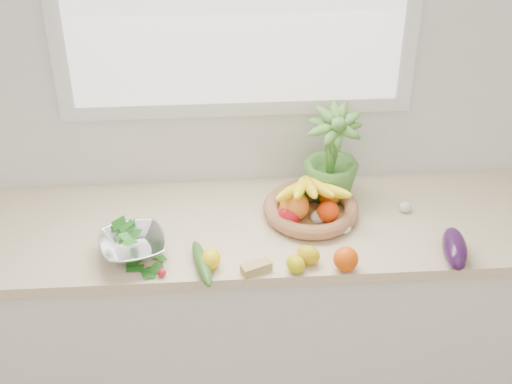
{
  "coord_description": "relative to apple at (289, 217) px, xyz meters",
  "views": [
    {
      "loc": [
        -0.09,
        -0.15,
        2.45
      ],
      "look_at": [
        0.05,
        1.93,
        1.05
      ],
      "focal_mm": 50.0,
      "sensor_mm": 36.0,
      "label": 1
    }
  ],
  "objects": [
    {
      "name": "garlic_c",
      "position": [
        0.2,
        -0.05,
        -0.02
      ],
      "size": [
        0.05,
        0.05,
        0.04
      ],
      "primitive_type": "ellipsoid",
      "rotation": [
        0.0,
        0.0,
        -0.08
      ],
      "color": "white",
      "rests_on": "countertop"
    },
    {
      "name": "lemon_a",
      "position": [
        -0.0,
        -0.25,
        -0.01
      ],
      "size": [
        0.08,
        0.09,
        0.06
      ],
      "primitive_type": "ellipsoid",
      "rotation": [
        0.0,
        0.0,
        0.3
      ],
      "color": "#CFBC0B",
      "rests_on": "countertop"
    },
    {
      "name": "lemon_c",
      "position": [
        0.05,
        -0.21,
        -0.01
      ],
      "size": [
        0.1,
        0.1,
        0.06
      ],
      "primitive_type": "ellipsoid",
      "rotation": [
        0.0,
        0.0,
        0.95
      ],
      "color": "gold",
      "rests_on": "countertop"
    },
    {
      "name": "potted_herb",
      "position": [
        0.17,
        0.17,
        0.16
      ],
      "size": [
        0.23,
        0.23,
        0.37
      ],
      "primitive_type": "imported",
      "rotation": [
        0.0,
        0.0,
        -0.12
      ],
      "color": "#4C8731",
      "rests_on": "countertop"
    },
    {
      "name": "cucumber",
      "position": [
        -0.31,
        -0.22,
        -0.02
      ],
      "size": [
        0.09,
        0.25,
        0.05
      ],
      "primitive_type": "ellipsoid",
      "rotation": [
        0.0,
        0.0,
        0.2
      ],
      "color": "#295218",
      "rests_on": "countertop"
    },
    {
      "name": "ginger",
      "position": [
        -0.13,
        -0.25,
        -0.02
      ],
      "size": [
        0.11,
        0.08,
        0.03
      ],
      "primitive_type": "cube",
      "rotation": [
        0.0,
        0.0,
        0.41
      ],
      "color": "tan",
      "rests_on": "countertop"
    },
    {
      "name": "eggplant",
      "position": [
        0.54,
        -0.22,
        0.0
      ],
      "size": [
        0.11,
        0.23,
        0.09
      ],
      "primitive_type": "ellipsoid",
      "rotation": [
        0.0,
        0.0,
        -0.16
      ],
      "color": "#2C0E36",
      "rests_on": "countertop"
    },
    {
      "name": "apple",
      "position": [
        0.0,
        0.0,
        0.0
      ],
      "size": [
        0.1,
        0.1,
        0.08
      ],
      "primitive_type": "sphere",
      "rotation": [
        0.0,
        0.0,
        -0.28
      ],
      "color": "red",
      "rests_on": "countertop"
    },
    {
      "name": "colander_with_spinach",
      "position": [
        -0.55,
        -0.14,
        0.02
      ],
      "size": [
        0.27,
        0.27,
        0.12
      ],
      "color": "silver",
      "rests_on": "countertop"
    },
    {
      "name": "back_wall",
      "position": [
        -0.17,
        0.33,
        0.41
      ],
      "size": [
        4.5,
        0.02,
        2.7
      ],
      "primitive_type": "cube",
      "color": "white",
      "rests_on": "ground"
    },
    {
      "name": "lemon_b",
      "position": [
        -0.28,
        -0.21,
        -0.01
      ],
      "size": [
        0.09,
        0.1,
        0.07
      ],
      "primitive_type": "ellipsoid",
      "rotation": [
        0.0,
        0.0,
        -0.28
      ],
      "color": "yellow",
      "rests_on": "countertop"
    },
    {
      "name": "garlic_a",
      "position": [
        0.11,
        0.01,
        -0.02
      ],
      "size": [
        0.07,
        0.07,
        0.05
      ],
      "primitive_type": "ellipsoid",
      "rotation": [
        0.0,
        0.0,
        -0.34
      ],
      "color": "beige",
      "rests_on": "countertop"
    },
    {
      "name": "fruit_basket",
      "position": [
        0.09,
        0.06,
        0.01
      ],
      "size": [
        0.37,
        0.37,
        0.18
      ],
      "color": "tan",
      "rests_on": "countertop"
    },
    {
      "name": "orange_loose",
      "position": [
        0.17,
        -0.25,
        0.0
      ],
      "size": [
        0.09,
        0.09,
        0.08
      ],
      "primitive_type": "sphere",
      "rotation": [
        0.0,
        0.0,
        0.11
      ],
      "color": "#ED5107",
      "rests_on": "countertop"
    },
    {
      "name": "counter_cabinet",
      "position": [
        -0.17,
        0.03,
        -0.51
      ],
      "size": [
        2.2,
        0.58,
        0.86
      ],
      "primitive_type": "cube",
      "color": "silver",
      "rests_on": "ground"
    },
    {
      "name": "countertop",
      "position": [
        -0.17,
        0.03,
        -0.06
      ],
      "size": [
        2.24,
        0.62,
        0.04
      ],
      "primitive_type": "cube",
      "color": "beige",
      "rests_on": "counter_cabinet"
    },
    {
      "name": "garlic_b",
      "position": [
        0.44,
        0.06,
        -0.02
      ],
      "size": [
        0.06,
        0.06,
        0.04
      ],
      "primitive_type": "ellipsoid",
      "rotation": [
        0.0,
        0.0,
        -0.27
      ],
      "color": "silver",
      "rests_on": "countertop"
    },
    {
      "name": "radish",
      "position": [
        -0.45,
        -0.25,
        -0.03
      ],
      "size": [
        0.04,
        0.04,
        0.03
      ],
      "primitive_type": "sphere",
      "rotation": [
        0.0,
        0.0,
        0.42
      ],
      "color": "red",
      "rests_on": "countertop"
    }
  ]
}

